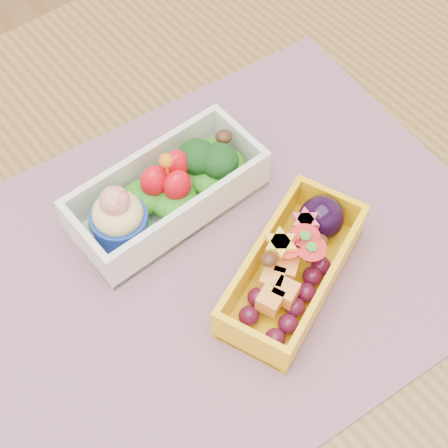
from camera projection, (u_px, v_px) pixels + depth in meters
table at (198, 334)px, 0.68m from camera, size 1.20×0.80×0.75m
placemat at (221, 255)px, 0.62m from camera, size 0.52×0.42×0.00m
bento_white at (166, 193)px, 0.62m from camera, size 0.18×0.08×0.08m
bento_yellow at (295, 265)px, 0.58m from camera, size 0.17×0.13×0.05m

